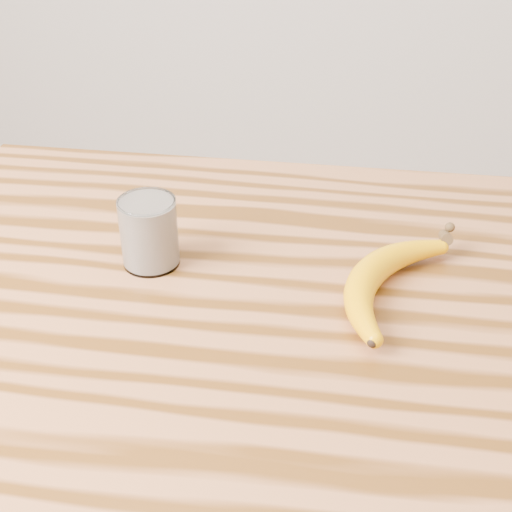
# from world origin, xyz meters

# --- Properties ---
(table) EXTENTS (1.20, 0.80, 0.90)m
(table) POSITION_xyz_m (0.00, 0.00, 0.77)
(table) COLOR #9B6135
(table) RESTS_ON ground
(smoothie_glass) EXTENTS (0.08, 0.08, 0.10)m
(smoothie_glass) POSITION_xyz_m (-0.23, 0.07, 0.95)
(smoothie_glass) COLOR white
(smoothie_glass) RESTS_ON table
(banana) EXTENTS (0.24, 0.36, 0.04)m
(banana) POSITION_xyz_m (0.06, 0.05, 0.92)
(banana) COLOR #E59B00
(banana) RESTS_ON table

